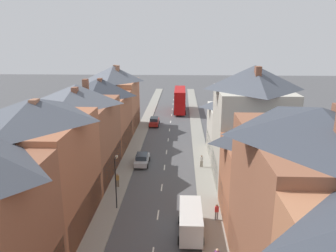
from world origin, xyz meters
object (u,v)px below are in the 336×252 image
car_near_silver (142,159)px  delivery_van (191,220)px  car_parked_right_a (154,121)px  double_decker_bus_lead (180,100)px  street_lamp (116,179)px  pedestrian_far_left (202,160)px  pedestrian_mid_right (117,180)px  pedestrian_mid_left (217,211)px

car_near_silver → delivery_van: 17.07m
car_parked_right_a → double_decker_bus_lead: bearing=68.4°
street_lamp → car_near_silver: bearing=84.4°
car_parked_right_a → pedestrian_far_left: bearing=-69.0°
double_decker_bus_lead → street_lamp: (-6.04, -44.28, 0.43)m
street_lamp → car_parked_right_a: bearing=87.9°
delivery_van → pedestrian_mid_right: 11.98m
pedestrian_mid_left → street_lamp: (-9.86, 1.91, 2.21)m
delivery_van → pedestrian_mid_left: delivery_van is taller
pedestrian_mid_left → pedestrian_far_left: same height
car_near_silver → street_lamp: size_ratio=0.76×
car_near_silver → delivery_van: delivery_van is taller
car_near_silver → pedestrian_far_left: (8.03, -0.76, 0.24)m
pedestrian_mid_left → pedestrian_mid_right: bearing=148.4°
pedestrian_mid_right → delivery_van: bearing=-47.0°
double_decker_bus_lead → street_lamp: 44.69m
street_lamp → double_decker_bus_lead: bearing=82.2°
delivery_van → pedestrian_far_left: size_ratio=3.23×
delivery_van → car_parked_right_a: bearing=99.8°
car_near_silver → street_lamp: 12.11m
pedestrian_mid_left → street_lamp: 10.29m
car_near_silver → street_lamp: street_lamp is taller
double_decker_bus_lead → car_near_silver: (-4.89, -32.47, -2.02)m
car_near_silver → car_parked_right_a: bearing=90.0°
car_parked_right_a → pedestrian_mid_left: 34.96m
double_decker_bus_lead → pedestrian_mid_right: double_decker_bus_lead is taller
double_decker_bus_lead → pedestrian_mid_left: size_ratio=6.71×
pedestrian_mid_left → pedestrian_mid_right: size_ratio=1.00×
pedestrian_mid_left → street_lamp: size_ratio=0.29×
pedestrian_mid_right → street_lamp: size_ratio=0.29×
double_decker_bus_lead → pedestrian_mid_right: 40.25m
delivery_van → double_decker_bus_lead: bearing=91.6°
pedestrian_mid_left → double_decker_bus_lead: bearing=94.7°
pedestrian_mid_left → pedestrian_far_left: bearing=93.0°
pedestrian_far_left → delivery_van: bearing=-96.9°
car_near_silver → pedestrian_far_left: pedestrian_far_left is taller
double_decker_bus_lead → car_near_silver: bearing=-98.6°
delivery_van → street_lamp: street_lamp is taller
car_parked_right_a → street_lamp: street_lamp is taller
pedestrian_mid_right → street_lamp: 5.23m
car_parked_right_a → pedestrian_mid_right: 27.36m
pedestrian_far_left → double_decker_bus_lead: bearing=95.4°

